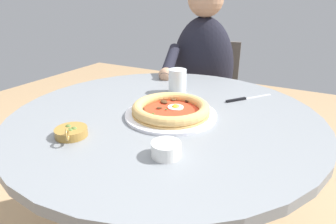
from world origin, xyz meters
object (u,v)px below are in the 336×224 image
at_px(steak_knife, 243,99).
at_px(diner_person, 200,103).
at_px(dining_table, 165,146).
at_px(pizza_on_plate, 171,110).
at_px(ramekin_capers, 166,149).
at_px(water_glass, 177,83).
at_px(cafe_chair_diner, 205,96).
at_px(olive_pan, 71,132).

relative_size(steak_knife, diner_person, 0.15).
bearing_deg(dining_table, pizza_on_plate, -30.25).
bearing_deg(dining_table, ramekin_capers, -60.46).
height_order(dining_table, steak_knife, steak_knife).
bearing_deg(pizza_on_plate, diner_person, 103.77).
distance_m(water_glass, cafe_chair_diner, 0.68).
bearing_deg(dining_table, olive_pan, -117.46).
distance_m(dining_table, ramekin_capers, 0.32).
bearing_deg(diner_person, pizza_on_plate, -76.23).
relative_size(ramekin_capers, olive_pan, 0.72).
bearing_deg(cafe_chair_diner, diner_person, -79.25).
relative_size(water_glass, ramekin_capers, 1.31).
height_order(ramekin_capers, diner_person, diner_person).
distance_m(pizza_on_plate, olive_pan, 0.32).
height_order(ramekin_capers, olive_pan, olive_pan).
bearing_deg(dining_table, cafe_chair_diner, 101.39).
xyz_separation_m(pizza_on_plate, water_glass, (-0.09, 0.23, 0.02)).
height_order(steak_knife, ramekin_capers, ramekin_capers).
xyz_separation_m(water_glass, cafe_chair_diner, (-0.11, 0.62, -0.26)).
height_order(olive_pan, diner_person, diner_person).
bearing_deg(olive_pan, steak_knife, 56.70).
bearing_deg(cafe_chair_diner, olive_pan, -89.02).
distance_m(pizza_on_plate, ramekin_capers, 0.25).
height_order(dining_table, olive_pan, olive_pan).
relative_size(pizza_on_plate, diner_person, 0.25).
xyz_separation_m(pizza_on_plate, cafe_chair_diner, (-0.20, 0.84, -0.24)).
xyz_separation_m(dining_table, ramekin_capers, (0.14, -0.25, 0.15)).
height_order(water_glass, steak_knife, water_glass).
relative_size(dining_table, water_glass, 10.70).
bearing_deg(steak_knife, cafe_chair_diner, 122.66).
height_order(water_glass, cafe_chair_diner, cafe_chair_diner).
xyz_separation_m(dining_table, diner_person, (-0.14, 0.68, -0.09)).
relative_size(dining_table, olive_pan, 10.08).
xyz_separation_m(olive_pan, diner_person, (0.01, 0.97, -0.23)).
bearing_deg(steak_knife, ramekin_capers, -97.06).
xyz_separation_m(steak_knife, olive_pan, (-0.35, -0.53, 0.01)).
height_order(dining_table, water_glass, water_glass).
xyz_separation_m(dining_table, steak_knife, (0.20, 0.25, 0.14)).
height_order(dining_table, pizza_on_plate, pizza_on_plate).
xyz_separation_m(dining_table, cafe_chair_diner, (-0.17, 0.82, -0.09)).
distance_m(ramekin_capers, olive_pan, 0.29).
xyz_separation_m(pizza_on_plate, ramekin_capers, (0.11, -0.23, 0.00)).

